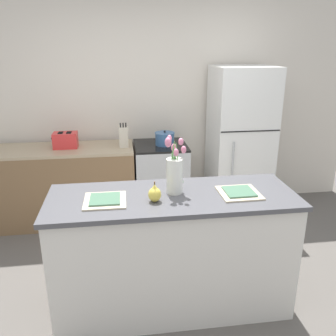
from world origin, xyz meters
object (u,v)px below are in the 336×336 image
Objects in this scene: pear_figurine at (155,194)px; stove_range at (161,180)px; flower_vase at (175,172)px; cooking_pot at (165,139)px; toaster at (65,140)px; knife_block at (124,137)px; plate_setting_left at (105,200)px; plate_setting_right at (239,192)px; refrigerator at (240,142)px.

stove_range is at bearing 81.92° from pear_figurine.
flower_vase is 1.93× the size of cooking_pot.
knife_block reaches higher than toaster.
cooking_pot is at bearing 68.80° from plate_setting_left.
cooking_pot is (1.11, -0.04, -0.01)m from toaster.
pear_figurine is (-0.24, -1.69, 0.57)m from stove_range.
pear_figurine reaches higher than stove_range.
plate_setting_right is 1.66m from cooking_pot.
toaster is (-2.01, 0.02, 0.10)m from refrigerator.
stove_range is 3.28× the size of knife_block.
plate_setting_left is 1.08× the size of knife_block.
flower_vase reaches higher than plate_setting_left.
refrigerator is 0.91m from cooking_pot.
cooking_pot is at bearing -23.07° from stove_range.
stove_range is 1.18m from toaster.
knife_block is (-0.34, 1.53, -0.12)m from flower_vase.
plate_setting_left is at bearing -111.20° from cooking_pot.
stove_range is 0.69m from knife_block.
flower_vase is 1.54× the size of toaster.
plate_setting_left is 1.63m from knife_block.
knife_block is at bearing 96.07° from pear_figurine.
toaster is at bearing 106.08° from plate_setting_left.
plate_setting_right is at bearing -109.09° from refrigerator.
flower_vase is at bearing 169.18° from plate_setting_right.
toaster is at bearing 176.54° from knife_block.
pear_figurine is at bearing -99.79° from cooking_pot.
toaster is (-0.98, 1.57, -0.14)m from flower_vase.
toaster is (-1.06, 0.02, 0.53)m from stove_range.
cooking_pot is (-0.90, -0.02, 0.08)m from refrigerator.
flower_vase reaches higher than knife_block.
stove_range is 1.69m from flower_vase.
toaster reaches higher than stove_range.
stove_range is 6.02× the size of pear_figurine.
knife_block is at bearing 102.42° from flower_vase.
flower_vase is 0.23m from pear_figurine.
flower_vase is 1.48× the size of plate_setting_left.
refrigerator reaches higher than flower_vase.
plate_setting_left is at bearing 171.95° from pear_figurine.
plate_setting_right is at bearing -49.05° from toaster.
knife_block is at bearing 84.25° from plate_setting_left.
toaster reaches higher than cooking_pot.
flower_vase is 2.93× the size of pear_figurine.
knife_block is (-1.37, -0.02, 0.12)m from refrigerator.
pear_figurine is 0.63m from plate_setting_right.
refrigerator is at bearing 70.91° from plate_setting_right.
flower_vase is at bearing -94.78° from cooking_pot.
plate_setting_right is (0.46, -0.09, -0.15)m from flower_vase.
cooking_pot is at bearing 80.21° from pear_figurine.
stove_range is at bearing 70.52° from plate_setting_left.
cooking_pot is (0.29, 1.67, -0.05)m from pear_figurine.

